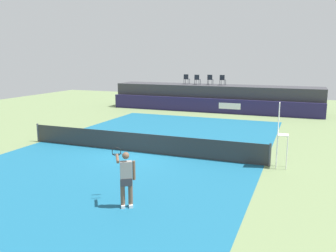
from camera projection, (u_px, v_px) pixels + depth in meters
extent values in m
plane|color=#6B7F51|center=(162.00, 139.00, 19.94)|extent=(48.00, 48.00, 0.00)
cube|color=#16597A|center=(139.00, 152.00, 17.20)|extent=(12.00, 22.00, 0.00)
cube|color=#231E4C|center=(210.00, 106.00, 29.41)|extent=(18.00, 0.20, 1.20)
cube|color=white|center=(230.00, 106.00, 28.69)|extent=(1.80, 0.02, 0.50)
cube|color=#38383D|center=(215.00, 97.00, 30.96)|extent=(18.00, 2.80, 2.20)
cylinder|color=#1E232D|center=(190.00, 82.00, 31.92)|extent=(0.04, 0.04, 0.44)
cylinder|color=#1E232D|center=(185.00, 81.00, 32.08)|extent=(0.04, 0.04, 0.44)
cylinder|color=#1E232D|center=(188.00, 82.00, 31.55)|extent=(0.04, 0.04, 0.44)
cylinder|color=#1E232D|center=(184.00, 82.00, 31.71)|extent=(0.04, 0.04, 0.44)
cube|color=#1E232D|center=(187.00, 79.00, 31.77)|extent=(0.45, 0.45, 0.03)
cube|color=#1E232D|center=(186.00, 77.00, 31.54)|extent=(0.44, 0.04, 0.42)
cylinder|color=#1E232D|center=(200.00, 82.00, 31.16)|extent=(0.04, 0.04, 0.44)
cylinder|color=#1E232D|center=(196.00, 82.00, 31.32)|extent=(0.04, 0.04, 0.44)
cylinder|color=#1E232D|center=(199.00, 82.00, 30.80)|extent=(0.04, 0.04, 0.44)
cylinder|color=#1E232D|center=(195.00, 82.00, 30.96)|extent=(0.04, 0.04, 0.44)
cube|color=#1E232D|center=(198.00, 80.00, 31.01)|extent=(0.46, 0.46, 0.03)
cube|color=#1E232D|center=(197.00, 77.00, 30.79)|extent=(0.44, 0.05, 0.42)
cylinder|color=#1E232D|center=(213.00, 82.00, 31.10)|extent=(0.04, 0.04, 0.44)
cylinder|color=#1E232D|center=(209.00, 82.00, 31.25)|extent=(0.04, 0.04, 0.44)
cylinder|color=#1E232D|center=(212.00, 82.00, 30.73)|extent=(0.04, 0.04, 0.44)
cylinder|color=#1E232D|center=(207.00, 82.00, 30.88)|extent=(0.04, 0.04, 0.44)
cube|color=#1E232D|center=(210.00, 80.00, 30.95)|extent=(0.44, 0.44, 0.03)
cube|color=#1E232D|center=(210.00, 77.00, 30.71)|extent=(0.44, 0.03, 0.42)
cylinder|color=#1E232D|center=(226.00, 82.00, 30.75)|extent=(0.04, 0.04, 0.44)
cylinder|color=#1E232D|center=(221.00, 82.00, 30.93)|extent=(0.04, 0.04, 0.44)
cylinder|color=#1E232D|center=(224.00, 83.00, 30.40)|extent=(0.04, 0.04, 0.44)
cylinder|color=#1E232D|center=(220.00, 83.00, 30.57)|extent=(0.04, 0.04, 0.44)
cube|color=#1E232D|center=(223.00, 80.00, 30.62)|extent=(0.48, 0.48, 0.03)
cube|color=#1E232D|center=(222.00, 77.00, 30.39)|extent=(0.44, 0.06, 0.42)
cylinder|color=white|center=(287.00, 153.00, 14.41)|extent=(0.04, 0.04, 1.40)
cylinder|color=white|center=(287.00, 151.00, 14.78)|extent=(0.04, 0.04, 1.40)
cylinder|color=white|center=(277.00, 152.00, 14.55)|extent=(0.04, 0.04, 1.40)
cylinder|color=white|center=(277.00, 150.00, 14.92)|extent=(0.04, 0.04, 1.40)
cube|color=white|center=(283.00, 135.00, 14.53)|extent=(0.45, 0.45, 0.03)
cube|color=white|center=(279.00, 118.00, 14.47)|extent=(0.03, 0.44, 1.33)
cube|color=#2D2D2D|center=(139.00, 143.00, 17.10)|extent=(12.40, 0.02, 0.95)
cylinder|color=#4C4C51|center=(38.00, 133.00, 19.32)|extent=(0.10, 0.10, 1.00)
cylinder|color=#4C4C51|center=(270.00, 155.00, 14.87)|extent=(0.10, 0.10, 1.00)
cube|color=white|center=(131.00, 205.00, 10.89)|extent=(0.24, 0.28, 0.10)
cylinder|color=brown|center=(130.00, 191.00, 10.80)|extent=(0.14, 0.14, 0.82)
cube|color=white|center=(123.00, 206.00, 10.85)|extent=(0.24, 0.28, 0.10)
cylinder|color=brown|center=(123.00, 192.00, 10.76)|extent=(0.14, 0.14, 0.82)
cube|color=#333338|center=(126.00, 181.00, 10.72)|extent=(0.40, 0.37, 0.24)
cube|color=gray|center=(126.00, 170.00, 10.65)|extent=(0.41, 0.36, 0.56)
sphere|color=brown|center=(126.00, 156.00, 10.56)|extent=(0.22, 0.22, 0.22)
cylinder|color=brown|center=(134.00, 170.00, 10.69)|extent=(0.09, 0.09, 0.60)
cylinder|color=brown|center=(117.00, 158.00, 10.80)|extent=(0.40, 0.56, 0.14)
cylinder|color=black|center=(117.00, 154.00, 11.20)|extent=(0.27, 0.19, 0.03)
torus|color=black|center=(116.00, 152.00, 11.48)|extent=(0.27, 0.18, 0.30)
sphere|color=#D8EA33|center=(136.00, 135.00, 20.79)|extent=(0.07, 0.07, 0.07)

